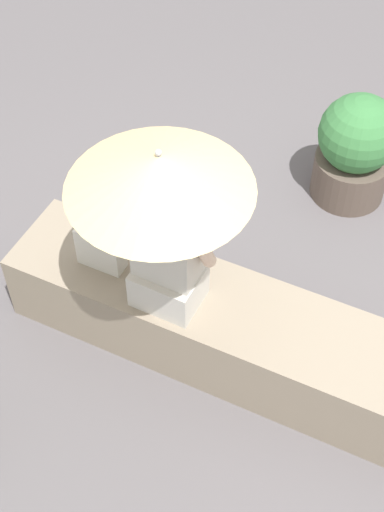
# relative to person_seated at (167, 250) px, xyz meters

# --- Properties ---
(ground_plane) EXTENTS (14.00, 14.00, 0.00)m
(ground_plane) POSITION_rel_person_seated_xyz_m (0.23, 0.09, -0.85)
(ground_plane) COLOR #605B5E
(stone_bench) EXTENTS (2.36, 0.55, 0.46)m
(stone_bench) POSITION_rel_person_seated_xyz_m (0.23, 0.09, -0.62)
(stone_bench) COLOR gray
(stone_bench) RESTS_ON ground
(person_seated) EXTENTS (0.47, 0.29, 0.90)m
(person_seated) POSITION_rel_person_seated_xyz_m (0.00, 0.00, 0.00)
(person_seated) COLOR beige
(person_seated) RESTS_ON stone_bench
(parasol) EXTENTS (0.85, 0.85, 1.08)m
(parasol) POSITION_rel_person_seated_xyz_m (0.01, -0.06, 0.57)
(parasol) COLOR #B7B7BC
(parasol) RESTS_ON stone_bench
(handbag_black) EXTENTS (0.26, 0.19, 0.27)m
(handbag_black) POSITION_rel_person_seated_xyz_m (-0.44, 0.05, -0.25)
(handbag_black) COLOR silver
(handbag_black) RESTS_ON stone_bench
(planter_near) EXTENTS (0.52, 0.52, 0.78)m
(planter_near) POSITION_rel_person_seated_xyz_m (0.51, 1.67, -0.46)
(planter_near) COLOR brown
(planter_near) RESTS_ON ground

